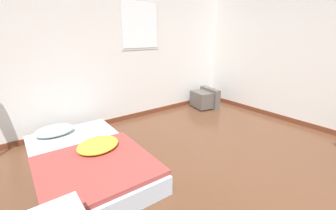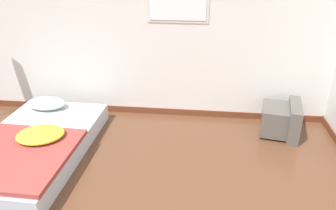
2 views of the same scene
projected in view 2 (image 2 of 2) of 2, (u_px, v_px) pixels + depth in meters
wall_back at (133, 23)px, 4.29m from camera, size 7.68×0.08×2.60m
mattress_bed at (32, 145)px, 3.75m from camera, size 1.20×2.02×0.36m
crt_tv at (282, 119)px, 4.17m from camera, size 0.55×0.60×0.43m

